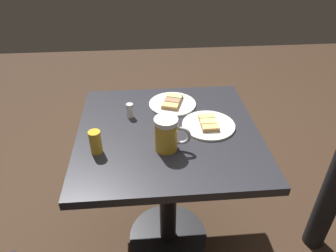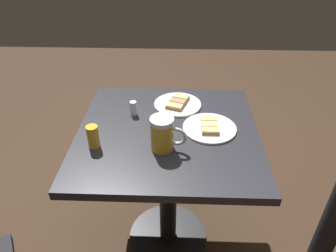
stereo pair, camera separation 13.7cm
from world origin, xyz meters
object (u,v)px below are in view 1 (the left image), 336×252
(salt_shaker, at_px, (130,111))
(beer_glass_small, at_px, (96,142))
(plate_near, at_px, (172,103))
(beer_mug, at_px, (167,134))
(plate_far, at_px, (209,125))

(salt_shaker, bearing_deg, beer_glass_small, -27.30)
(plate_near, xyz_separation_m, salt_shaker, (0.09, -0.21, 0.03))
(beer_mug, height_order, salt_shaker, beer_mug)
(plate_near, xyz_separation_m, beer_glass_small, (0.34, -0.34, 0.04))
(plate_near, bearing_deg, beer_glass_small, -44.45)
(beer_mug, height_order, beer_glass_small, beer_mug)
(beer_glass_small, distance_m, salt_shaker, 0.28)
(plate_near, bearing_deg, plate_far, 35.47)
(plate_near, distance_m, plate_far, 0.25)
(beer_mug, bearing_deg, salt_shaker, -148.93)
(plate_far, relative_size, beer_glass_small, 2.40)
(plate_far, relative_size, salt_shaker, 3.45)
(salt_shaker, bearing_deg, plate_far, 72.77)
(plate_far, bearing_deg, beer_mug, -53.98)
(plate_near, bearing_deg, salt_shaker, -66.02)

